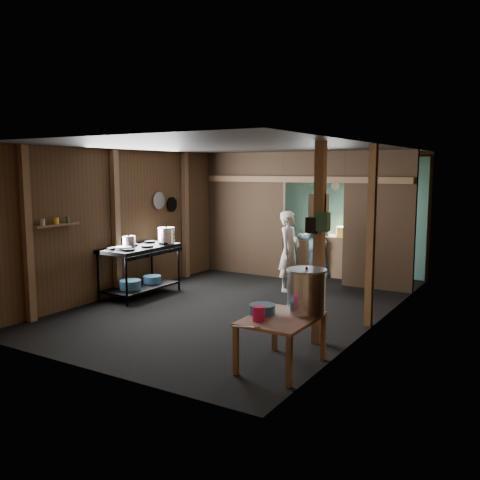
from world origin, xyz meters
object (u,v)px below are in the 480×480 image
Objects in this scene: gas_range at (140,271)px; prep_table at (281,342)px; stock_pot at (306,292)px; pink_bucket at (258,314)px; stove_pot_large at (166,236)px; cook at (289,251)px; yellow_tub at (345,232)px.

gas_range is 4.11m from prep_table.
stock_pot reaches higher than pink_bucket.
stove_pot_large is at bearing 72.58° from gas_range.
stove_pot_large is 4.26m from pink_bucket.
cook is at bearing 39.60° from gas_range.
prep_table is at bearing 59.08° from pink_bucket.
stock_pot reaches higher than prep_table.
cook reaches higher than gas_range.
gas_range is 4.15m from stock_pot.
pink_bucket is 0.11× the size of cook.
gas_range is at bearing 127.17° from cook.
yellow_tub reaches higher than gas_range.
prep_table is 6.05× the size of pink_bucket.
stock_pot is at bearing 62.80° from prep_table.
prep_table is 4.29m from stove_pot_large.
cook is (2.10, 1.74, 0.30)m from gas_range.
stove_pot_large is 3.78m from yellow_tub.
cook reaches higher than stock_pot.
cook reaches higher than yellow_tub.
yellow_tub is at bearing 54.01° from gas_range.
prep_table is 2.63× the size of yellow_tub.
stove_pot_large is at bearing 119.34° from cook.
stove_pot_large is 0.59× the size of stock_pot.
stove_pot_large is at bearing 142.90° from pink_bucket.
stock_pot is 3.30× the size of pink_bucket.
pink_bucket is (-0.15, -0.26, 0.38)m from prep_table.
prep_table is 1.84× the size of stock_pot.
gas_range is 4.76× the size of stove_pot_large.
prep_table is at bearing -33.03° from stove_pot_large.
pink_bucket is at bearing -120.92° from prep_table.
pink_bucket is (3.56, -2.02, 0.22)m from gas_range.
yellow_tub is at bearing 102.60° from prep_table.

